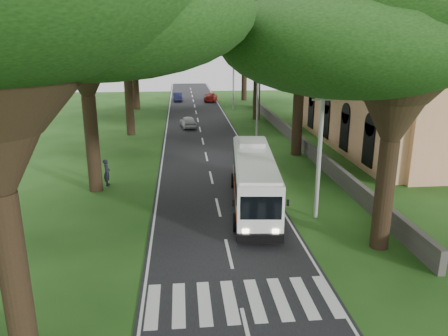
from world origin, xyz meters
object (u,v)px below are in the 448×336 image
object	(u,v)px
pole_mid	(258,99)
pole_far	(233,81)
distant_car_c	(211,97)
pole_near	(320,147)
distant_car_b	(177,97)
church	(399,96)
distant_car_a	(188,122)
coach_bus	(254,179)
pedestrian	(107,172)

from	to	relation	value
pole_mid	pole_far	distance (m)	20.00
distant_car_c	pole_mid	bearing A→B (deg)	103.01
pole_near	distant_car_c	size ratio (longest dim) A/B	1.64
pole_mid	distant_car_c	distance (m)	29.33
pole_near	distant_car_b	world-z (taller)	pole_near
church	distant_car_b	xyz separation A→B (m)	(-20.47, 34.42, -4.19)
church	pole_mid	xyz separation A→B (m)	(-12.36, 4.45, -0.73)
pole_near	pole_mid	size ratio (longest dim) A/B	1.00
church	pole_mid	bearing A→B (deg)	160.19
distant_car_a	distant_car_c	world-z (taller)	distant_car_c
distant_car_a	coach_bus	bearing A→B (deg)	90.18
pole_far	pedestrian	world-z (taller)	pole_far
church	pole_far	size ratio (longest dim) A/B	3.00
church	coach_bus	size ratio (longest dim) A/B	2.13
distant_car_c	pedestrian	world-z (taller)	pedestrian
distant_car_b	pedestrian	bearing A→B (deg)	-99.17
pole_near	distant_car_a	xyz separation A→B (m)	(-6.82, 27.23, -3.48)
pole_mid	pedestrian	world-z (taller)	pole_mid
pole_near	pole_far	xyz separation A→B (m)	(0.00, 40.00, 0.00)
church	distant_car_a	world-z (taller)	church
church	coach_bus	world-z (taller)	church
coach_bus	distant_car_c	size ratio (longest dim) A/B	2.31
distant_car_b	distant_car_a	bearing A→B (deg)	-89.56
coach_bus	distant_car_c	distance (m)	46.93
pole_far	distant_car_c	size ratio (longest dim) A/B	1.64
pole_mid	distant_car_b	distance (m)	31.24
distant_car_b	pedestrian	xyz separation A→B (m)	(-4.79, -42.94, 0.22)
pole_mid	pole_far	xyz separation A→B (m)	(0.00, 20.00, 0.00)
church	pedestrian	distance (m)	26.95
distant_car_b	distant_car_c	world-z (taller)	distant_car_c
church	pedestrian	world-z (taller)	church
pedestrian	church	bearing A→B (deg)	-72.58
coach_bus	distant_car_b	distance (m)	48.13
pole_far	coach_bus	size ratio (longest dim) A/B	0.71
pole_near	distant_car_b	bearing A→B (deg)	99.21
pole_mid	pole_far	bearing A→B (deg)	90.00
pole_far	pedestrian	xyz separation A→B (m)	(-12.89, -32.98, -3.24)
pole_mid	distant_car_a	xyz separation A→B (m)	(-6.82, 7.23, -3.48)
coach_bus	pedestrian	xyz separation A→B (m)	(-9.58, 4.93, -0.82)
church	distant_car_b	bearing A→B (deg)	120.74
church	distant_car_c	size ratio (longest dim) A/B	4.92
distant_car_b	coach_bus	bearing A→B (deg)	-87.08
distant_car_a	pole_mid	bearing A→B (deg)	125.57
distant_car_c	pedestrian	distance (m)	43.22
pole_far	coach_bus	distance (m)	38.13
coach_bus	pedestrian	bearing A→B (deg)	158.60
church	distant_car_a	bearing A→B (deg)	148.66
distant_car_a	distant_car_b	world-z (taller)	distant_car_b
church	pedestrian	bearing A→B (deg)	-161.35
pole_far	distant_car_a	bearing A→B (deg)	-118.09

